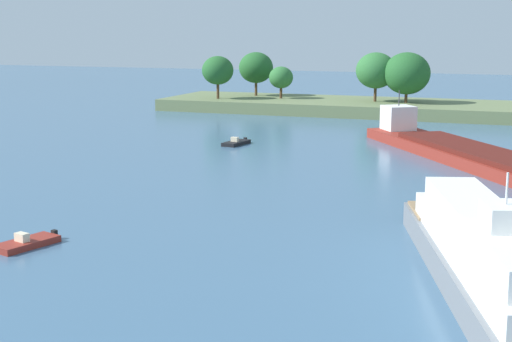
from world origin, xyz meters
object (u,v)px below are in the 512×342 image
Objects in this scene: cargo_barge at (477,156)px; small_motorboat at (27,243)px; white_riverboat at (483,258)px; fishing_skiff at (236,143)px.

small_motorboat is (-22.86, -37.51, -0.62)m from cargo_barge.
cargo_barge is at bearing 94.53° from white_riverboat.
cargo_barge is 1.44× the size of white_riverboat.
white_riverboat is (25.75, 1.11, 1.53)m from small_motorboat.
cargo_barge is 8.69× the size of fishing_skiff.
white_riverboat is at bearing -85.47° from cargo_barge.
fishing_skiff is (-28.82, 40.01, -1.53)m from white_riverboat.
fishing_skiff is (-3.08, 41.12, -0.00)m from small_motorboat.
cargo_barge is 36.52m from white_riverboat.
small_motorboat is 41.23m from fishing_skiff.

